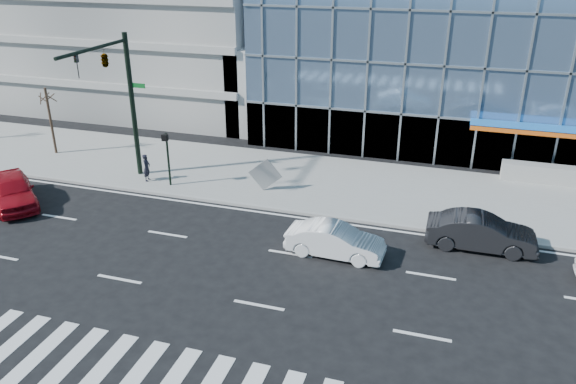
% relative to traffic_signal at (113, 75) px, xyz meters
% --- Properties ---
extents(ground, '(160.00, 160.00, 0.00)m').
position_rel_traffic_signal_xyz_m(ground, '(11.00, -4.57, -6.16)').
color(ground, black).
rests_on(ground, ground).
extents(sidewalk, '(120.00, 8.00, 0.15)m').
position_rel_traffic_signal_xyz_m(sidewalk, '(11.00, 3.43, -6.09)').
color(sidewalk, gray).
rests_on(sidewalk, ground).
extents(ramp_block, '(6.00, 8.00, 6.00)m').
position_rel_traffic_signal_xyz_m(ramp_block, '(5.00, 13.43, -3.16)').
color(ramp_block, gray).
rests_on(ramp_block, ground).
extents(traffic_signal, '(1.14, 5.74, 8.00)m').
position_rel_traffic_signal_xyz_m(traffic_signal, '(0.00, 0.00, 0.00)').
color(traffic_signal, black).
rests_on(traffic_signal, sidewalk).
extents(ped_signal_post, '(0.30, 0.33, 3.00)m').
position_rel_traffic_signal_xyz_m(ped_signal_post, '(2.50, 0.37, -4.02)').
color(ped_signal_post, black).
rests_on(ped_signal_post, sidewalk).
extents(street_tree_near, '(1.10, 1.10, 4.23)m').
position_rel_traffic_signal_xyz_m(street_tree_near, '(-7.00, 2.93, -2.39)').
color(street_tree_near, '#332319').
rests_on(street_tree_near, sidewalk).
extents(white_sedan, '(4.31, 1.65, 1.40)m').
position_rel_traffic_signal_xyz_m(white_sedan, '(12.86, -4.08, -5.46)').
color(white_sedan, white).
rests_on(white_sedan, ground).
extents(dark_sedan, '(4.74, 1.71, 1.56)m').
position_rel_traffic_signal_xyz_m(dark_sedan, '(18.86, -1.57, -5.39)').
color(dark_sedan, black).
rests_on(dark_sedan, ground).
extents(red_sedan, '(4.86, 4.62, 1.63)m').
position_rel_traffic_signal_xyz_m(red_sedan, '(-4.10, -4.01, -5.35)').
color(red_sedan, '#A10C17').
rests_on(red_sedan, ground).
extents(pedestrian, '(0.45, 0.62, 1.55)m').
position_rel_traffic_signal_xyz_m(pedestrian, '(0.96, 0.63, -5.24)').
color(pedestrian, black).
rests_on(pedestrian, sidewalk).
extents(tilted_panel, '(1.77, 0.53, 1.82)m').
position_rel_traffic_signal_xyz_m(tilted_panel, '(7.77, 1.32, -5.10)').
color(tilted_panel, gray).
rests_on(tilted_panel, sidewalk).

